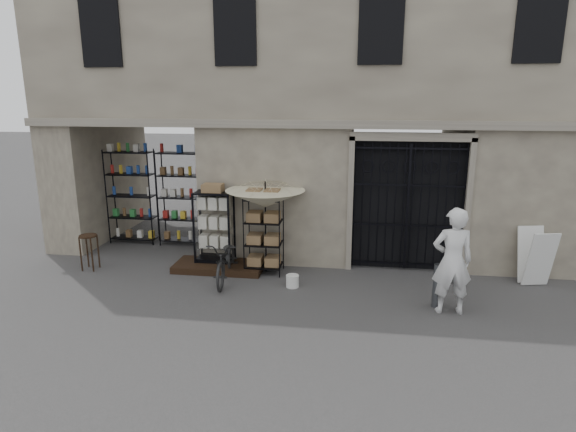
% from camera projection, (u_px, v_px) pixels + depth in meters
% --- Properties ---
extents(ground, '(80.00, 80.00, 0.00)m').
position_uv_depth(ground, '(319.00, 304.00, 9.11)').
color(ground, black).
rests_on(ground, ground).
extents(main_building, '(14.00, 4.00, 9.00)m').
position_uv_depth(main_building, '(335.00, 68.00, 11.86)').
color(main_building, gray).
rests_on(main_building, ground).
extents(shop_recess, '(3.00, 1.70, 3.00)m').
position_uv_depth(shop_recess, '(150.00, 192.00, 12.05)').
color(shop_recess, black).
rests_on(shop_recess, ground).
extents(shop_shelving, '(2.70, 0.50, 2.50)m').
position_uv_depth(shop_shelving, '(157.00, 197.00, 12.60)').
color(shop_shelving, black).
rests_on(shop_shelving, ground).
extents(iron_gate, '(2.50, 0.21, 3.00)m').
position_uv_depth(iron_gate, '(407.00, 204.00, 10.69)').
color(iron_gate, black).
rests_on(iron_gate, ground).
extents(step_platform, '(2.00, 0.90, 0.15)m').
position_uv_depth(step_platform, '(219.00, 266.00, 10.91)').
color(step_platform, black).
rests_on(step_platform, ground).
extents(display_cabinet, '(0.88, 0.64, 1.74)m').
position_uv_depth(display_cabinet, '(214.00, 230.00, 10.91)').
color(display_cabinet, black).
rests_on(display_cabinet, step_platform).
extents(wire_rack, '(0.88, 0.70, 1.79)m').
position_uv_depth(wire_rack, '(264.00, 235.00, 10.56)').
color(wire_rack, black).
rests_on(wire_rack, ground).
extents(market_umbrella, '(1.68, 1.71, 2.46)m').
position_uv_depth(market_umbrella, '(265.00, 194.00, 10.40)').
color(market_umbrella, black).
rests_on(market_umbrella, ground).
extents(white_bucket, '(0.34, 0.34, 0.25)m').
position_uv_depth(white_bucket, '(292.00, 281.00, 9.92)').
color(white_bucket, silver).
rests_on(white_bucket, ground).
extents(bicycle, '(0.68, 0.97, 1.76)m').
position_uv_depth(bicycle, '(227.00, 280.00, 10.29)').
color(bicycle, black).
rests_on(bicycle, ground).
extents(wooden_stool, '(0.49, 0.49, 0.81)m').
position_uv_depth(wooden_stool, '(89.00, 251.00, 10.85)').
color(wooden_stool, black).
rests_on(wooden_stool, ground).
extents(steel_bollard, '(0.19, 0.19, 0.83)m').
position_uv_depth(steel_bollard, '(437.00, 286.00, 8.91)').
color(steel_bollard, '#4D5155').
rests_on(steel_bollard, ground).
extents(shopkeeper, '(0.90, 2.02, 0.47)m').
position_uv_depth(shopkeeper, '(448.00, 312.00, 8.79)').
color(shopkeeper, silver).
rests_on(shopkeeper, ground).
extents(easel_sign, '(0.68, 0.74, 1.17)m').
position_uv_depth(easel_sign, '(536.00, 257.00, 9.93)').
color(easel_sign, silver).
rests_on(easel_sign, ground).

